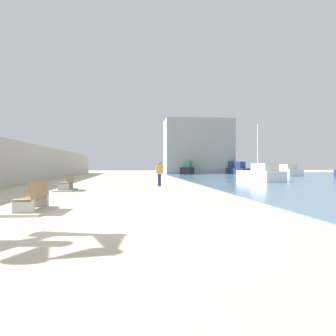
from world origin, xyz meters
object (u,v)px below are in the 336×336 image
boat_nearest (283,171)px  bench_near (33,205)px  boat_far_right (188,169)px  bench_far (66,187)px  person_walking (159,172)px  boat_mid_bay (260,174)px  boat_outer (233,169)px

boat_nearest → bench_near: bearing=-128.3°
bench_near → boat_far_right: 42.31m
bench_far → person_walking: person_walking is taller
boat_far_right → boat_mid_bay: bearing=-83.3°
person_walking → boat_outer: 33.34m
boat_outer → boat_nearest: (3.34, -11.07, -0.13)m
person_walking → boat_far_right: boat_far_right is taller
bench_near → boat_mid_bay: (15.18, 17.51, 0.43)m
boat_nearest → boat_mid_bay: bearing=-124.4°
boat_mid_bay → boat_far_right: (-2.69, 22.91, 0.14)m
bench_far → boat_outer: size_ratio=0.33×
bench_near → person_walking: size_ratio=1.22×
boat_outer → boat_mid_bay: size_ratio=1.02×
boat_mid_bay → boat_far_right: bearing=96.7°
bench_far → boat_nearest: 32.72m
boat_nearest → boat_far_right: size_ratio=0.85×
boat_nearest → boat_far_right: boat_far_right is taller
bench_far → person_walking: bearing=28.3°
bench_far → boat_mid_bay: boat_mid_bay is taller
boat_mid_bay → person_walking: bearing=-149.7°
person_walking → boat_far_right: size_ratio=0.24×
bench_near → boat_outer: boat_outer is taller
bench_far → boat_far_right: size_ratio=0.29×
bench_near → bench_far: same height
bench_far → boat_outer: 38.99m
bench_far → person_walking: 6.66m
boat_outer → boat_far_right: 8.03m
bench_near → boat_mid_bay: bearing=49.1°
bench_far → person_walking: size_ratio=1.21×
person_walking → boat_nearest: (18.71, 18.52, -0.38)m
boat_mid_bay → bench_far: bearing=-150.4°
boat_outer → bench_near: bearing=-116.4°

